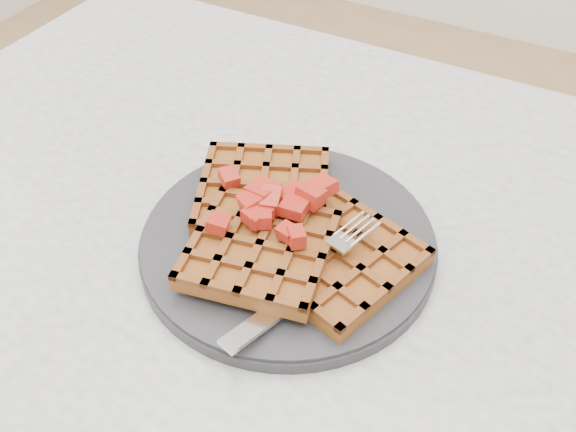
{
  "coord_description": "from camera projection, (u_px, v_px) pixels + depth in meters",
  "views": [
    {
      "loc": [
        0.09,
        -0.33,
        1.17
      ],
      "look_at": [
        -0.1,
        0.02,
        0.79
      ],
      "focal_mm": 40.0,
      "sensor_mm": 36.0,
      "label": 1
    }
  ],
  "objects": [
    {
      "name": "fork",
      "position": [
        314.0,
        280.0,
        0.52
      ],
      "size": [
        0.07,
        0.18,
        0.02
      ],
      "primitive_type": null,
      "rotation": [
        0.0,
        0.0,
        -0.27
      ],
      "color": "silver",
      "rests_on": "plate"
    },
    {
      "name": "waffles",
      "position": [
        286.0,
        229.0,
        0.56
      ],
      "size": [
        0.25,
        0.22,
        0.03
      ],
      "color": "brown",
      "rests_on": "plate"
    },
    {
      "name": "plate",
      "position": [
        288.0,
        242.0,
        0.57
      ],
      "size": [
        0.26,
        0.26,
        0.02
      ],
      "primitive_type": "cylinder",
      "color": "#252528",
      "rests_on": "table"
    },
    {
      "name": "table",
      "position": [
        370.0,
        381.0,
        0.61
      ],
      "size": [
        1.2,
        0.8,
        0.75
      ],
      "color": "silver",
      "rests_on": "ground"
    },
    {
      "name": "strawberry_pile",
      "position": [
        288.0,
        204.0,
        0.54
      ],
      "size": [
        0.15,
        0.15,
        0.02
      ],
      "primitive_type": null,
      "color": "#8D0801",
      "rests_on": "waffles"
    }
  ]
}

